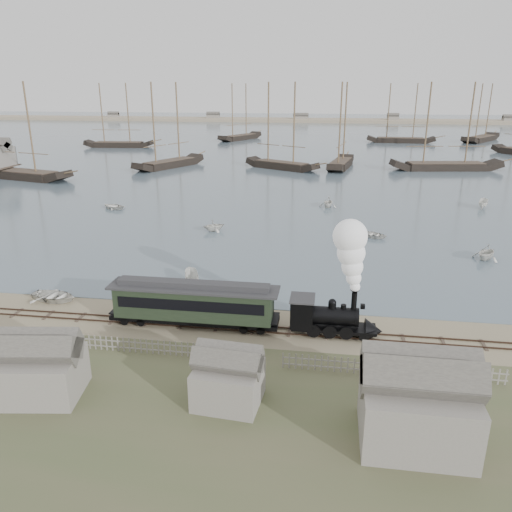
# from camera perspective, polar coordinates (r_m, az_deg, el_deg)

# --- Properties ---
(ground) EXTENTS (600.00, 600.00, 0.00)m
(ground) POSITION_cam_1_polar(r_m,az_deg,el_deg) (43.36, -2.59, -7.01)
(ground) COLOR gray
(ground) RESTS_ON ground
(harbor_water) EXTENTS (600.00, 336.00, 0.06)m
(harbor_water) POSITION_cam_1_polar(r_m,az_deg,el_deg) (209.26, 6.51, 13.55)
(harbor_water) COLOR #445761
(harbor_water) RESTS_ON ground
(rail_track) EXTENTS (120.00, 1.80, 0.16)m
(rail_track) POSITION_cam_1_polar(r_m,az_deg,el_deg) (41.58, -3.12, -8.14)
(rail_track) COLOR #3C2A20
(rail_track) RESTS_ON ground
(picket_fence_west) EXTENTS (19.00, 0.10, 1.20)m
(picket_fence_west) POSITION_cam_1_polar(r_m,az_deg,el_deg) (39.18, -14.14, -10.61)
(picket_fence_west) COLOR gray
(picket_fence_west) RESTS_ON ground
(picket_fence_east) EXTENTS (15.00, 0.10, 1.20)m
(picket_fence_east) POSITION_cam_1_polar(r_m,az_deg,el_deg) (36.42, 15.22, -13.14)
(picket_fence_east) COLOR gray
(picket_fence_east) RESTS_ON ground
(shed_left) EXTENTS (5.00, 4.00, 4.10)m
(shed_left) POSITION_cam_1_polar(r_m,az_deg,el_deg) (36.15, -23.12, -14.36)
(shed_left) COLOR gray
(shed_left) RESTS_ON ground
(shed_mid) EXTENTS (4.00, 3.50, 3.60)m
(shed_mid) POSITION_cam_1_polar(r_m,az_deg,el_deg) (32.84, -3.15, -16.30)
(shed_mid) COLOR gray
(shed_mid) RESTS_ON ground
(shed_right) EXTENTS (6.00, 5.00, 5.10)m
(shed_right) POSITION_cam_1_polar(r_m,az_deg,el_deg) (31.21, 17.50, -19.42)
(shed_right) COLOR gray
(shed_right) RESTS_ON ground
(far_spit) EXTENTS (500.00, 20.00, 1.80)m
(far_spit) POSITION_cam_1_polar(r_m,az_deg,el_deg) (288.99, 7.17, 14.95)
(far_spit) COLOR tan
(far_spit) RESTS_ON ground
(locomotive) EXTENTS (7.33, 2.74, 9.13)m
(locomotive) POSITION_cam_1_polar(r_m,az_deg,el_deg) (39.15, 10.20, -3.48)
(locomotive) COLOR black
(locomotive) RESTS_ON ground
(passenger_coach) EXTENTS (13.96, 2.69, 3.39)m
(passenger_coach) POSITION_cam_1_polar(r_m,az_deg,el_deg) (41.31, -7.11, -5.22)
(passenger_coach) COLOR black
(passenger_coach) RESTS_ON ground
(beached_dinghy) EXTENTS (3.76, 4.83, 0.91)m
(beached_dinghy) POSITION_cam_1_polar(r_m,az_deg,el_deg) (50.02, -22.08, -4.24)
(beached_dinghy) COLOR silver
(beached_dinghy) RESTS_ON ground
(rowboat_1) EXTENTS (3.84, 3.97, 1.60)m
(rowboat_1) POSITION_cam_1_polar(r_m,az_deg,el_deg) (68.46, -4.84, 3.51)
(rowboat_1) COLOR silver
(rowboat_1) RESTS_ON harbor_water
(rowboat_2) EXTENTS (3.75, 2.50, 1.36)m
(rowboat_2) POSITION_cam_1_polar(r_m,az_deg,el_deg) (50.10, -7.37, -2.56)
(rowboat_2) COLOR silver
(rowboat_2) RESTS_ON harbor_water
(rowboat_3) EXTENTS (4.19, 4.67, 0.80)m
(rowboat_3) POSITION_cam_1_polar(r_m,az_deg,el_deg) (67.21, 13.19, 2.42)
(rowboat_3) COLOR silver
(rowboat_3) RESTS_ON harbor_water
(rowboat_4) EXTENTS (4.50, 4.44, 1.79)m
(rowboat_4) POSITION_cam_1_polar(r_m,az_deg,el_deg) (62.61, 24.84, 0.40)
(rowboat_4) COLOR silver
(rowboat_4) RESTS_ON harbor_water
(rowboat_5) EXTENTS (3.84, 2.52, 1.39)m
(rowboat_5) POSITION_cam_1_polar(r_m,az_deg,el_deg) (89.47, 24.51, 5.45)
(rowboat_5) COLOR silver
(rowboat_5) RESTS_ON harbor_water
(rowboat_6) EXTENTS (4.36, 4.89, 0.84)m
(rowboat_6) POSITION_cam_1_polar(r_m,az_deg,el_deg) (84.43, -16.04, 5.51)
(rowboat_6) COLOR silver
(rowboat_6) RESTS_ON harbor_water
(rowboat_7) EXTENTS (3.77, 3.42, 1.72)m
(rowboat_7) POSITION_cam_1_polar(r_m,az_deg,el_deg) (82.87, 8.25, 6.12)
(rowboat_7) COLOR silver
(rowboat_7) RESTS_ON harbor_water
(schooner_0) EXTENTS (25.18, 11.78, 20.00)m
(schooner_0) POSITION_cam_1_polar(r_m,az_deg,el_deg) (118.67, -25.85, 12.76)
(schooner_0) COLOR black
(schooner_0) RESTS_ON harbor_water
(schooner_1) EXTENTS (13.68, 21.01, 20.00)m
(schooner_1) POSITION_cam_1_polar(r_m,az_deg,el_deg) (124.80, -10.11, 14.51)
(schooner_1) COLOR black
(schooner_1) RESTS_ON harbor_water
(schooner_2) EXTENTS (18.88, 13.31, 20.00)m
(schooner_2) POSITION_cam_1_polar(r_m,az_deg,el_deg) (120.46, 3.02, 14.61)
(schooner_2) COLOR black
(schooner_2) RESTS_ON harbor_water
(schooner_3) EXTENTS (7.54, 19.33, 20.00)m
(schooner_3) POSITION_cam_1_polar(r_m,az_deg,el_deg) (124.05, 9.90, 14.49)
(schooner_3) COLOR black
(schooner_3) RESTS_ON harbor_water
(schooner_4) EXTENTS (26.37, 9.94, 20.00)m
(schooner_4) POSITION_cam_1_polar(r_m,az_deg,el_deg) (127.21, 21.34, 13.63)
(schooner_4) COLOR black
(schooner_4) RESTS_ON harbor_water
(schooner_6) EXTENTS (22.44, 6.93, 20.00)m
(schooner_6) POSITION_cam_1_polar(r_m,az_deg,el_deg) (171.11, -15.68, 15.22)
(schooner_6) COLOR black
(schooner_6) RESTS_ON harbor_water
(schooner_7) EXTENTS (14.14, 21.95, 20.00)m
(schooner_7) POSITION_cam_1_polar(r_m,az_deg,el_deg) (189.34, -1.84, 16.16)
(schooner_7) COLOR black
(schooner_7) RESTS_ON harbor_water
(schooner_8) EXTENTS (23.29, 6.09, 20.00)m
(schooner_8) POSITION_cam_1_polar(r_m,az_deg,el_deg) (186.17, 16.46, 15.39)
(schooner_8) COLOR black
(schooner_8) RESTS_ON harbor_water
(schooner_9) EXTENTS (19.04, 24.30, 20.00)m
(schooner_9) POSITION_cam_1_polar(r_m,az_deg,el_deg) (201.21, 24.64, 14.69)
(schooner_9) COLOR black
(schooner_9) RESTS_ON harbor_water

